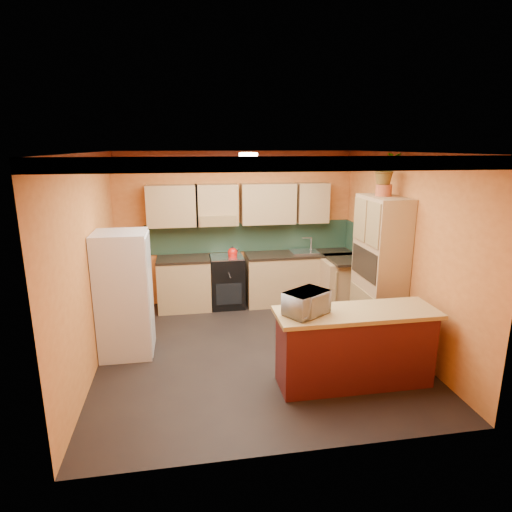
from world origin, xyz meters
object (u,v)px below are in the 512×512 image
(base_cabinets_back, at_px, (262,280))
(fridge, at_px, (124,294))
(pantry, at_px, (379,269))
(breakfast_bar, at_px, (355,349))
(stove, at_px, (227,281))
(microwave, at_px, (306,303))

(base_cabinets_back, xyz_separation_m, fridge, (-2.17, -1.56, 0.41))
(pantry, xyz_separation_m, breakfast_bar, (-0.83, -1.19, -0.61))
(stove, distance_m, microwave, 2.96)
(base_cabinets_back, relative_size, fridge, 2.15)
(stove, xyz_separation_m, pantry, (2.06, -1.64, 0.59))
(pantry, bearing_deg, fridge, 178.72)
(stove, distance_m, pantry, 2.70)
(breakfast_bar, distance_m, microwave, 0.87)
(base_cabinets_back, relative_size, breakfast_bar, 2.03)
(stove, height_order, pantry, pantry)
(fridge, bearing_deg, breakfast_bar, -24.73)
(stove, relative_size, breakfast_bar, 0.51)
(stove, bearing_deg, microwave, -77.80)
(breakfast_bar, bearing_deg, stove, 113.37)
(pantry, relative_size, breakfast_bar, 1.17)
(breakfast_bar, bearing_deg, pantry, 55.05)
(base_cabinets_back, relative_size, stove, 4.01)
(fridge, relative_size, pantry, 0.81)
(stove, relative_size, microwave, 1.86)
(microwave, bearing_deg, breakfast_bar, -33.43)
(pantry, distance_m, breakfast_bar, 1.58)
(fridge, bearing_deg, stove, 45.25)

